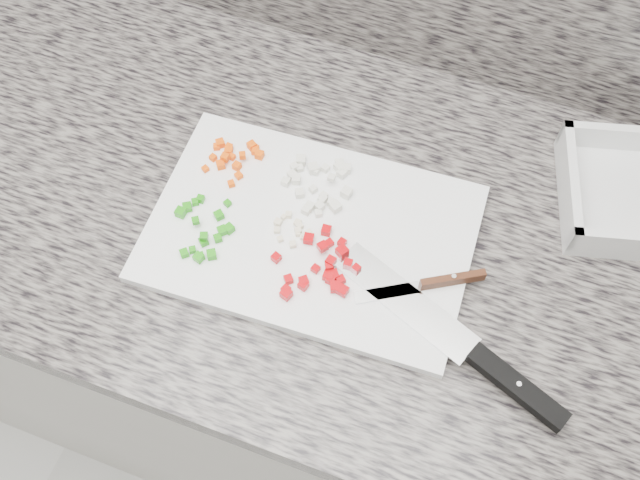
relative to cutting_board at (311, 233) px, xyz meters
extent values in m
cube|color=white|center=(-0.09, 0.04, -0.48)|extent=(3.92, 0.62, 0.86)
cube|color=#69635C|center=(-0.09, 0.04, -0.03)|extent=(3.96, 0.64, 0.04)
cube|color=white|center=(0.00, 0.00, 0.00)|extent=(0.43, 0.29, 0.01)
cube|color=#FA5305|center=(-0.17, 0.04, 0.01)|extent=(0.01, 0.01, 0.01)
cube|color=#FA5305|center=(-0.15, 0.05, 0.01)|extent=(0.02, 0.02, 0.01)
cube|color=#FA5305|center=(-0.13, 0.07, 0.02)|extent=(0.01, 0.01, 0.01)
cube|color=#FA5305|center=(-0.12, 0.10, 0.01)|extent=(0.01, 0.01, 0.01)
cube|color=#FA5305|center=(-0.15, 0.08, 0.01)|extent=(0.01, 0.01, 0.01)
cube|color=#FA5305|center=(-0.12, 0.04, 0.01)|extent=(0.01, 0.01, 0.01)
cube|color=#FA5305|center=(-0.17, 0.06, 0.01)|extent=(0.01, 0.01, 0.01)
cube|color=#FA5305|center=(-0.17, 0.08, 0.01)|extent=(0.01, 0.01, 0.01)
cube|color=#FA5305|center=(-0.11, 0.08, 0.01)|extent=(0.01, 0.01, 0.01)
cube|color=#FA5305|center=(-0.12, 0.03, 0.01)|extent=(0.01, 0.01, 0.01)
cube|color=#FA5305|center=(-0.12, 0.09, 0.01)|extent=(0.01, 0.01, 0.01)
cube|color=#FA5305|center=(-0.14, 0.07, 0.01)|extent=(0.01, 0.01, 0.01)
cube|color=#FA5305|center=(-0.15, 0.08, 0.01)|extent=(0.01, 0.01, 0.01)
cube|color=#FA5305|center=(-0.15, 0.06, 0.02)|extent=(0.01, 0.01, 0.01)
cube|color=#FA5305|center=(-0.15, 0.08, 0.01)|extent=(0.01, 0.01, 0.01)
cube|color=#FA5305|center=(-0.12, 0.10, 0.01)|extent=(0.01, 0.01, 0.01)
cube|color=#FA5305|center=(-0.13, 0.06, 0.01)|extent=(0.01, 0.01, 0.01)
cube|color=#FA5305|center=(-0.17, 0.08, 0.01)|extent=(0.02, 0.02, 0.01)
cube|color=silver|center=(0.01, 0.10, 0.01)|extent=(0.01, 0.01, 0.01)
cube|color=silver|center=(-0.03, 0.09, 0.01)|extent=(0.01, 0.01, 0.01)
cube|color=silver|center=(0.00, 0.10, 0.01)|extent=(0.02, 0.02, 0.01)
cube|color=silver|center=(0.00, 0.11, 0.01)|extent=(0.02, 0.02, 0.01)
cube|color=silver|center=(0.02, 0.04, 0.01)|extent=(0.02, 0.02, 0.01)
cube|color=silver|center=(-0.01, 0.03, 0.01)|extent=(0.01, 0.01, 0.01)
cube|color=silver|center=(0.03, 0.07, 0.01)|extent=(0.01, 0.01, 0.01)
cube|color=silver|center=(-0.02, 0.02, 0.01)|extent=(0.01, 0.01, 0.01)
cube|color=silver|center=(-0.05, 0.10, 0.01)|extent=(0.02, 0.02, 0.01)
cube|color=silver|center=(0.00, 0.05, 0.01)|extent=(0.01, 0.01, 0.01)
cube|color=silver|center=(0.00, 0.08, 0.02)|extent=(0.01, 0.01, 0.01)
cube|color=silver|center=(0.00, 0.03, 0.01)|extent=(0.01, 0.01, 0.01)
cube|color=silver|center=(0.00, 0.05, 0.01)|extent=(0.01, 0.01, 0.01)
cube|color=silver|center=(0.01, 0.09, 0.01)|extent=(0.01, 0.01, 0.01)
cube|color=silver|center=(-0.05, 0.08, 0.01)|extent=(0.01, 0.01, 0.01)
cube|color=silver|center=(-0.01, 0.10, 0.01)|extent=(0.01, 0.01, 0.01)
cube|color=silver|center=(-0.02, 0.06, 0.01)|extent=(0.01, 0.01, 0.01)
cube|color=silver|center=(0.01, 0.05, 0.01)|extent=(0.01, 0.01, 0.01)
cube|color=silver|center=(-0.05, 0.07, 0.01)|extent=(0.01, 0.01, 0.01)
cube|color=silver|center=(0.00, 0.04, 0.01)|extent=(0.01, 0.01, 0.01)
cube|color=silver|center=(-0.05, 0.06, 0.01)|extent=(0.01, 0.01, 0.01)
cube|color=silver|center=(-0.03, 0.09, 0.01)|extent=(0.02, 0.02, 0.01)
cube|color=silver|center=(-0.03, 0.05, 0.01)|extent=(0.02, 0.02, 0.01)
cube|color=silver|center=(-0.06, 0.06, 0.01)|extent=(0.01, 0.01, 0.01)
cube|color=silver|center=(-0.06, 0.08, 0.01)|extent=(0.01, 0.01, 0.01)
cube|color=#1E900D|center=(-0.15, -0.01, 0.01)|extent=(0.01, 0.01, 0.01)
cube|color=#1E900D|center=(-0.11, -0.05, 0.01)|extent=(0.01, 0.01, 0.01)
cube|color=#1E900D|center=(-0.13, -0.08, 0.01)|extent=(0.01, 0.01, 0.01)
cube|color=#1E900D|center=(-0.12, -0.09, 0.01)|extent=(0.01, 0.01, 0.01)
cube|color=#1E900D|center=(-0.10, -0.04, 0.01)|extent=(0.01, 0.01, 0.01)
cube|color=#1E900D|center=(-0.16, -0.03, 0.01)|extent=(0.02, 0.02, 0.01)
cube|color=#1E900D|center=(-0.14, -0.04, 0.02)|extent=(0.01, 0.01, 0.01)
cube|color=#1E900D|center=(-0.14, -0.09, 0.01)|extent=(0.01, 0.01, 0.01)
cube|color=#1E900D|center=(-0.12, -0.06, 0.02)|extent=(0.01, 0.01, 0.01)
cube|color=#1E900D|center=(-0.12, 0.00, 0.01)|extent=(0.01, 0.01, 0.01)
cube|color=#1E900D|center=(-0.17, -0.04, 0.01)|extent=(0.01, 0.01, 0.01)
cube|color=#1E900D|center=(-0.12, -0.09, 0.01)|extent=(0.01, 0.01, 0.01)
cube|color=#1E900D|center=(-0.10, -0.08, 0.01)|extent=(0.02, 0.02, 0.01)
cube|color=#1E900D|center=(-0.12, -0.07, 0.01)|extent=(0.01, 0.01, 0.01)
cube|color=#1E900D|center=(-0.16, -0.01, 0.01)|extent=(0.01, 0.01, 0.01)
cube|color=#1E900D|center=(-0.12, -0.02, 0.01)|extent=(0.02, 0.02, 0.01)
cube|color=#1E900D|center=(-0.11, -0.04, 0.01)|extent=(0.02, 0.02, 0.01)
cube|color=#BD0208|center=(0.07, -0.03, 0.01)|extent=(0.01, 0.01, 0.01)
cube|color=#BD0208|center=(0.02, -0.08, 0.01)|extent=(0.01, 0.01, 0.01)
cube|color=#BD0208|center=(0.03, -0.02, 0.02)|extent=(0.02, 0.02, 0.01)
cube|color=#BD0208|center=(0.03, -0.01, 0.01)|extent=(0.01, 0.01, 0.01)
cube|color=#BD0208|center=(0.02, -0.07, 0.01)|extent=(0.02, 0.02, 0.01)
cube|color=#BD0208|center=(0.07, -0.07, 0.01)|extent=(0.01, 0.01, 0.01)
cube|color=#BD0208|center=(0.00, -0.10, 0.01)|extent=(0.02, 0.02, 0.01)
cube|color=#BD0208|center=(0.02, 0.00, 0.01)|extent=(0.01, 0.01, 0.01)
cube|color=#BD0208|center=(0.06, -0.07, 0.01)|extent=(0.02, 0.02, 0.01)
cube|color=#BD0208|center=(0.00, -0.08, 0.01)|extent=(0.01, 0.01, 0.01)
cube|color=#BD0208|center=(0.05, -0.02, 0.01)|extent=(0.02, 0.02, 0.01)
cube|color=#BD0208|center=(0.05, -0.06, 0.01)|extent=(0.01, 0.01, 0.01)
cube|color=#BD0208|center=(0.04, -0.04, 0.02)|extent=(0.01, 0.01, 0.01)
cube|color=#BD0208|center=(0.03, -0.05, 0.01)|extent=(0.01, 0.01, 0.01)
cube|color=#BD0208|center=(0.04, -0.01, 0.01)|extent=(0.01, 0.01, 0.01)
cube|color=#BD0208|center=(0.06, -0.03, 0.01)|extent=(0.01, 0.01, 0.01)
cube|color=#BD0208|center=(0.04, -0.06, 0.01)|extent=(0.01, 0.01, 0.01)
cube|color=#BD0208|center=(-0.03, -0.06, 0.01)|extent=(0.01, 0.01, 0.01)
cube|color=#BD0208|center=(0.05, -0.05, 0.01)|extent=(0.02, 0.02, 0.01)
cube|color=#BD0208|center=(0.00, -0.02, 0.01)|extent=(0.01, 0.01, 0.01)
cube|color=#BD0208|center=(0.04, -0.04, 0.01)|extent=(0.01, 0.01, 0.01)
cube|color=#BD0208|center=(0.06, -0.06, 0.01)|extent=(0.01, 0.01, 0.01)
cube|color=#BD0208|center=(0.04, -0.05, 0.02)|extent=(0.01, 0.01, 0.01)
cube|color=#BD0208|center=(0.00, -0.09, 0.01)|extent=(0.01, 0.01, 0.01)
cube|color=beige|center=(0.00, -0.01, 0.01)|extent=(0.01, 0.01, 0.01)
cube|color=beige|center=(-0.04, -0.01, 0.01)|extent=(0.01, 0.01, 0.01)
cube|color=beige|center=(-0.01, -0.01, 0.01)|extent=(0.01, 0.01, 0.01)
cube|color=beige|center=(-0.04, -0.02, 0.01)|extent=(0.01, 0.01, 0.01)
cube|color=beige|center=(-0.01, -0.01, 0.01)|extent=(0.01, 0.01, 0.01)
cube|color=beige|center=(-0.03, -0.03, 0.01)|extent=(0.01, 0.01, 0.01)
cube|color=beige|center=(-0.02, 0.00, 0.01)|extent=(0.01, 0.01, 0.01)
cube|color=beige|center=(-0.04, 0.00, 0.01)|extent=(0.01, 0.01, 0.00)
cube|color=beige|center=(-0.01, -0.01, 0.01)|extent=(0.01, 0.01, 0.00)
cube|color=beige|center=(-0.02, 0.00, 0.01)|extent=(0.01, 0.01, 0.01)
cube|color=beige|center=(-0.03, 0.01, 0.01)|extent=(0.01, 0.01, 0.01)
cube|color=beige|center=(-0.01, -0.03, 0.01)|extent=(0.01, 0.01, 0.01)
cube|color=beige|center=(0.00, -0.01, 0.01)|extent=(0.01, 0.01, 0.01)
cube|color=beige|center=(0.00, -0.01, 0.01)|extent=(0.01, 0.01, 0.01)
cube|color=silver|center=(0.14, -0.05, 0.01)|extent=(0.20, 0.11, 0.00)
cube|color=black|center=(0.29, -0.12, 0.01)|extent=(0.13, 0.07, 0.02)
cylinder|color=silver|center=(0.29, -0.12, 0.02)|extent=(0.01, 0.01, 0.00)
cube|color=silver|center=(0.12, -0.05, 0.01)|extent=(0.08, 0.06, 0.00)
cube|color=#492012|center=(0.19, -0.01, 0.01)|extent=(0.08, 0.05, 0.02)
cylinder|color=silver|center=(0.19, -0.01, 0.02)|extent=(0.01, 0.01, 0.00)
cube|color=silver|center=(0.30, 0.17, 0.03)|extent=(0.06, 0.18, 0.04)
camera|label=1|loc=(0.17, -0.43, 0.80)|focal=40.00mm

